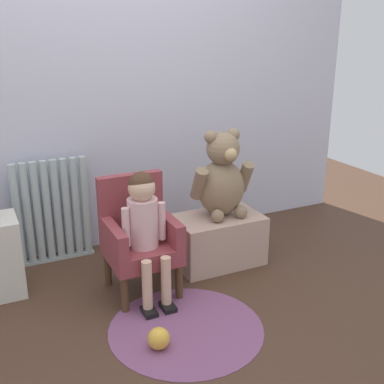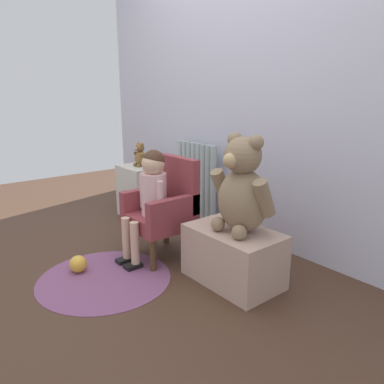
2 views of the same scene
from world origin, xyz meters
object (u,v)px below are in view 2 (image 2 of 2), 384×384
child_figure (151,189)px  floor_rug (104,278)px  small_dresser (140,192)px  child_armchair (165,208)px  toy_ball (78,264)px  low_bench (233,256)px  large_teddy_bear (242,190)px  small_teddy_bear (140,156)px  radiator (196,184)px

child_figure → floor_rug: child_figure is taller
small_dresser → child_armchair: 0.87m
floor_rug → toy_ball: toy_ball is taller
small_dresser → toy_ball: bearing=-51.6°
child_figure → small_dresser: bearing=153.8°
low_bench → large_teddy_bear: bearing=33.3°
small_teddy_bear → floor_rug: (0.87, -0.81, -0.55)m
small_dresser → low_bench: bearing=-8.2°
low_bench → floor_rug: bearing=-130.7°
radiator → child_armchair: 0.70m
child_figure → child_armchair: bearing=90.0°
child_figure → small_teddy_bear: size_ratio=3.54×
child_figure → toy_ball: 0.66m
radiator → floor_rug: size_ratio=0.86×
toy_ball → child_armchair: bearing=78.8°
small_dresser → child_armchair: bearing=-19.7°
child_armchair → small_teddy_bear: 0.89m
radiator → floor_rug: (0.45, -1.09, -0.34)m
child_armchair → small_dresser: bearing=160.3°
low_bench → radiator: bearing=152.4°
low_bench → toy_ball: size_ratio=5.13×
floor_rug → small_teddy_bear: bearing=137.2°
small_teddy_bear → low_bench: bearing=-8.8°
child_armchair → floor_rug: (0.06, -0.50, -0.34)m
child_figure → large_teddy_bear: 0.65m
child_armchair → toy_ball: size_ratio=6.18×
small_dresser → large_teddy_bear: large_teddy_bear is taller
child_armchair → low_bench: size_ratio=1.20×
low_bench → floor_rug: 0.80m
small_teddy_bear → small_dresser: bearing=-121.7°
small_dresser → floor_rug: bearing=-42.1°
small_teddy_bear → toy_ball: (0.69, -0.89, -0.50)m
low_bench → toy_ball: low_bench is taller
large_teddy_bear → floor_rug: size_ratio=0.70×
child_armchair → floor_rug: size_ratio=0.84×
child_figure → floor_rug: size_ratio=0.92×
floor_rug → toy_ball: 0.21m
radiator → low_bench: size_ratio=1.23×
child_figure → low_bench: size_ratio=1.32×
child_armchair → low_bench: (0.57, 0.09, -0.18)m
child_armchair → large_teddy_bear: bearing=10.6°
child_figure → floor_rug: (0.06, -0.39, -0.48)m
radiator → low_bench: 1.09m
child_figure → low_bench: bearing=19.2°
floor_rug → small_dresser: bearing=137.9°
radiator → small_dresser: radiator is taller
child_armchair → child_figure: 0.18m
radiator → child_figure: 0.81m
radiator → floor_rug: 1.23m
radiator → small_dresser: (-0.43, -0.30, -0.11)m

